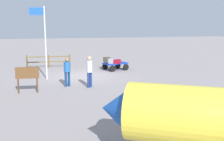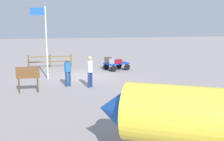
% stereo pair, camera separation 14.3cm
% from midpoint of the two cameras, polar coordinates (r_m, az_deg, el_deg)
% --- Properties ---
extents(ground_plane, '(120.00, 120.00, 0.00)m').
position_cam_midpoint_polar(ground_plane, '(18.43, -6.69, -1.21)').
color(ground_plane, gray).
extents(luggage_cart, '(2.07, 1.70, 0.60)m').
position_cam_midpoint_polar(luggage_cart, '(20.73, 0.49, 1.30)').
color(luggage_cart, '#1036B3').
rests_on(luggage_cart, ground).
extents(suitcase_grey, '(0.62, 0.36, 0.33)m').
position_cam_midpoint_polar(suitcase_grey, '(20.22, 0.87, 2.01)').
color(suitcase_grey, maroon).
rests_on(suitcase_grey, luggage_cart).
extents(suitcase_olive, '(0.48, 0.36, 0.39)m').
position_cam_midpoint_polar(suitcase_olive, '(20.17, -0.52, 2.09)').
color(suitcase_olive, gray).
rests_on(suitcase_olive, luggage_cart).
extents(suitcase_maroon, '(0.57, 0.41, 0.40)m').
position_cam_midpoint_polar(suitcase_maroon, '(20.99, -1.33, 2.39)').
color(suitcase_maroon, '#3C3825').
rests_on(suitcase_maroon, luggage_cart).
extents(suitcase_dark, '(0.60, 0.46, 0.29)m').
position_cam_midpoint_polar(suitcase_dark, '(21.17, -0.12, 2.32)').
color(suitcase_dark, gray).
rests_on(suitcase_dark, luggage_cart).
extents(worker_lead, '(0.48, 0.48, 1.68)m').
position_cam_midpoint_polar(worker_lead, '(15.20, -10.15, 0.24)').
color(worker_lead, navy).
rests_on(worker_lead, ground).
extents(worker_trailing, '(0.43, 0.43, 1.81)m').
position_cam_midpoint_polar(worker_trailing, '(14.77, -5.27, 0.27)').
color(worker_trailing, navy).
rests_on(worker_trailing, ground).
extents(flagpole, '(0.98, 0.24, 4.75)m').
position_cam_midpoint_polar(flagpole, '(17.41, -15.09, 7.17)').
color(flagpole, silver).
rests_on(flagpole, ground).
extents(signboard, '(1.19, 0.22, 1.39)m').
position_cam_midpoint_polar(signboard, '(14.19, -18.48, -1.01)').
color(signboard, '#4C3319').
rests_on(signboard, ground).
extents(wooden_fence, '(3.66, 0.41, 1.09)m').
position_cam_midpoint_polar(wooden_fence, '(22.65, -13.99, 2.21)').
color(wooden_fence, brown).
rests_on(wooden_fence, ground).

